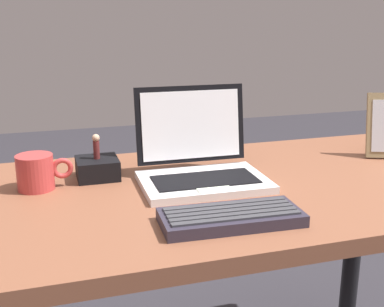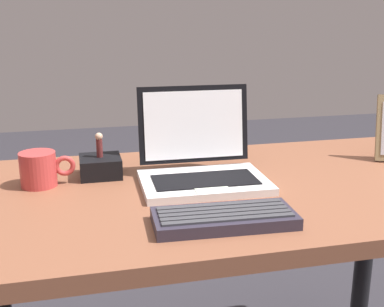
% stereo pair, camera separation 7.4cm
% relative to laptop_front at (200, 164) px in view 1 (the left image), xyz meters
% --- Properties ---
extents(desk, '(1.37, 0.73, 0.73)m').
position_rel_laptop_front_xyz_m(desk, '(0.06, -0.05, -0.15)').
color(desk, brown).
rests_on(desk, ground).
extents(laptop_front, '(0.32, 0.26, 0.23)m').
position_rel_laptop_front_xyz_m(laptop_front, '(0.00, 0.00, 0.00)').
color(laptop_front, silver).
rests_on(laptop_front, desk).
extents(external_keyboard, '(0.30, 0.14, 0.03)m').
position_rel_laptop_front_xyz_m(external_keyboard, '(-0.02, -0.27, -0.03)').
color(external_keyboard, '#2C2735').
rests_on(external_keyboard, desk).
extents(figurine_stand, '(0.11, 0.11, 0.05)m').
position_rel_laptop_front_xyz_m(figurine_stand, '(-0.25, 0.11, -0.02)').
color(figurine_stand, black).
rests_on(figurine_stand, desk).
extents(figurine, '(0.02, 0.02, 0.07)m').
position_rel_laptop_front_xyz_m(figurine, '(-0.25, 0.11, 0.04)').
color(figurine, maroon).
rests_on(figurine, figurine_stand).
extents(coffee_mug, '(0.14, 0.09, 0.09)m').
position_rel_laptop_front_xyz_m(coffee_mug, '(-0.40, 0.06, -0.00)').
color(coffee_mug, '#BA3A39').
rests_on(coffee_mug, desk).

